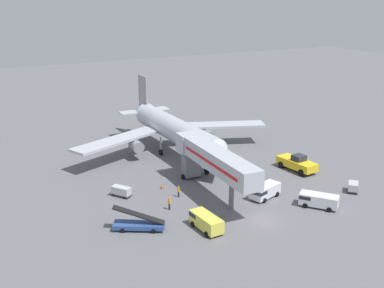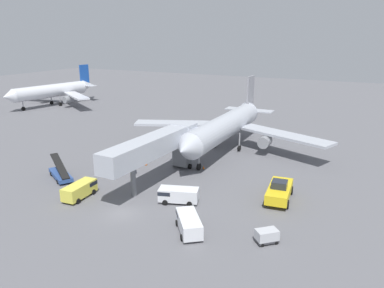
{
  "view_description": "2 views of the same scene",
  "coord_description": "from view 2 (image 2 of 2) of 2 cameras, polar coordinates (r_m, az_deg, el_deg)",
  "views": [
    {
      "loc": [
        -33.9,
        -45.38,
        28.04
      ],
      "look_at": [
        2.05,
        23.4,
        3.37
      ],
      "focal_mm": 45.2,
      "sensor_mm": 36.0,
      "label": 1
    },
    {
      "loc": [
        25.77,
        -32.16,
        20.37
      ],
      "look_at": [
        -0.44,
        19.12,
        3.54
      ],
      "focal_mm": 35.15,
      "sensor_mm": 36.0,
      "label": 2
    }
  ],
  "objects": [
    {
      "name": "ground_plane",
      "position": [
        45.97,
        -10.59,
        -10.32
      ],
      "size": [
        300.0,
        300.0,
        0.0
      ],
      "primitive_type": "plane",
      "color": "slate"
    },
    {
      "name": "airplane_at_gate",
      "position": [
        67.88,
        5.26,
        2.77
      ],
      "size": [
        37.94,
        35.09,
        12.18
      ],
      "color": "#B7BCC6",
      "rests_on": "ground"
    },
    {
      "name": "jet_bridge",
      "position": [
        52.9,
        -5.25,
        -0.3
      ],
      "size": [
        3.87,
        19.95,
        7.11
      ],
      "color": "#B2B7C1",
      "rests_on": "ground"
    },
    {
      "name": "pushback_tug",
      "position": [
        49.44,
        13.11,
        -6.92
      ],
      "size": [
        3.59,
        7.22,
        2.7
      ],
      "color": "yellow",
      "rests_on": "ground"
    },
    {
      "name": "belt_loader_truck",
      "position": [
        58.5,
        -19.32,
        -4.26
      ],
      "size": [
        6.41,
        4.83,
        3.06
      ],
      "color": "#2D4C8E",
      "rests_on": "ground"
    },
    {
      "name": "service_van_mid_center",
      "position": [
        41.01,
        -0.51,
        -11.81
      ],
      "size": [
        4.79,
        5.3,
        1.82
      ],
      "color": "white",
      "rests_on": "ground"
    },
    {
      "name": "service_van_rear_left",
      "position": [
        47.58,
        -2.22,
        -7.64
      ],
      "size": [
        5.34,
        3.53,
        1.87
      ],
      "color": "white",
      "rests_on": "ground"
    },
    {
      "name": "service_van_outer_right",
      "position": [
        51.05,
        -16.61,
        -6.6
      ],
      "size": [
        2.49,
        5.13,
        1.92
      ],
      "color": "#E5DB4C",
      "rests_on": "ground"
    },
    {
      "name": "baggage_cart_far_center",
      "position": [
        64.77,
        -11.76,
        -1.64
      ],
      "size": [
        2.54,
        2.97,
        1.47
      ],
      "color": "#38383D",
      "rests_on": "ground"
    },
    {
      "name": "baggage_cart_near_right",
      "position": [
        39.86,
        11.28,
        -13.48
      ],
      "size": [
        2.53,
        2.5,
        1.42
      ],
      "color": "#38383D",
      "rests_on": "ground"
    },
    {
      "name": "ground_crew_worker_foreground",
      "position": [
        56.98,
        -12.86,
        -4.05
      ],
      "size": [
        0.45,
        0.45,
        1.83
      ],
      "color": "#1E2333",
      "rests_on": "ground"
    },
    {
      "name": "ground_crew_worker_midground",
      "position": [
        57.65,
        -8.59,
        -3.67
      ],
      "size": [
        0.33,
        0.33,
        1.65
      ],
      "color": "#1E2333",
      "rests_on": "ground"
    },
    {
      "name": "safety_cone_alpha",
      "position": [
        61.36,
        -7.01,
        -2.87
      ],
      "size": [
        0.48,
        0.48,
        0.73
      ],
      "color": "black",
      "rests_on": "ground"
    },
    {
      "name": "safety_cone_bravo",
      "position": [
        59.24,
        1.77,
        -3.57
      ],
      "size": [
        0.34,
        0.34,
        0.52
      ],
      "color": "black",
      "rests_on": "ground"
    },
    {
      "name": "airplane_background",
      "position": [
        119.36,
        -20.23,
        7.59
      ],
      "size": [
        32.61,
        30.33,
        11.23
      ],
      "color": "silver",
      "rests_on": "ground"
    }
  ]
}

